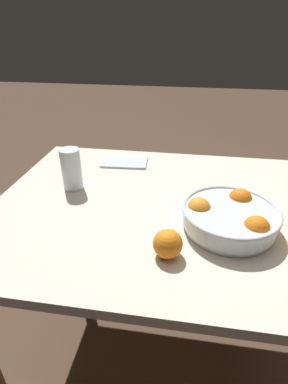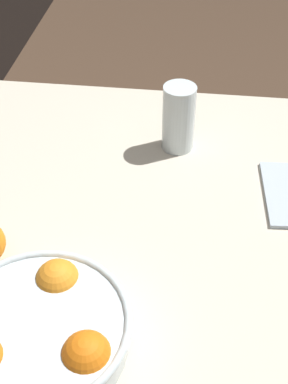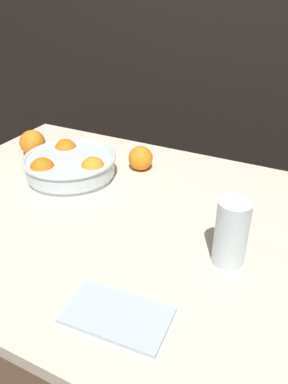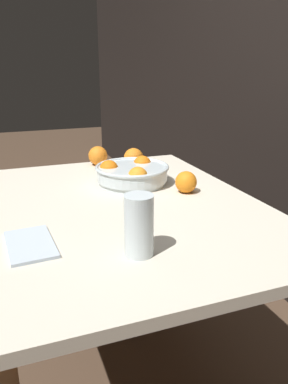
{
  "view_description": "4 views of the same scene",
  "coord_description": "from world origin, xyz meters",
  "views": [
    {
      "loc": [
        -0.06,
        0.82,
        1.26
      ],
      "look_at": [
        0.07,
        0.02,
        0.79
      ],
      "focal_mm": 28.0,
      "sensor_mm": 36.0,
      "label": 1
    },
    {
      "loc": [
        -0.6,
        -0.1,
        1.43
      ],
      "look_at": [
        0.08,
        -0.01,
        0.82
      ],
      "focal_mm": 50.0,
      "sensor_mm": 36.0,
      "label": 2
    },
    {
      "loc": [
        0.44,
        -0.68,
        1.26
      ],
      "look_at": [
        0.08,
        0.05,
        0.79
      ],
      "focal_mm": 35.0,
      "sensor_mm": 36.0,
      "label": 3
    },
    {
      "loc": [
        1.06,
        -0.32,
        1.16
      ],
      "look_at": [
        0.06,
        0.06,
        0.79
      ],
      "focal_mm": 35.0,
      "sensor_mm": 36.0,
      "label": 4
    }
  ],
  "objects": [
    {
      "name": "dining_table",
      "position": [
        0.0,
        0.0,
        0.65
      ],
      "size": [
        1.11,
        0.86,
        0.74
      ],
      "color": "beige",
      "rests_on": "ground_plane"
    },
    {
      "name": "fruit_bowl",
      "position": [
        -0.19,
        0.1,
        0.78
      ],
      "size": [
        0.27,
        0.27,
        0.09
      ],
      "color": "silver",
      "rests_on": "dining_table"
    },
    {
      "name": "juice_glass",
      "position": [
        0.33,
        -0.06,
        0.8
      ],
      "size": [
        0.07,
        0.07,
        0.15
      ],
      "color": "#F4A314",
      "rests_on": "dining_table"
    }
  ]
}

